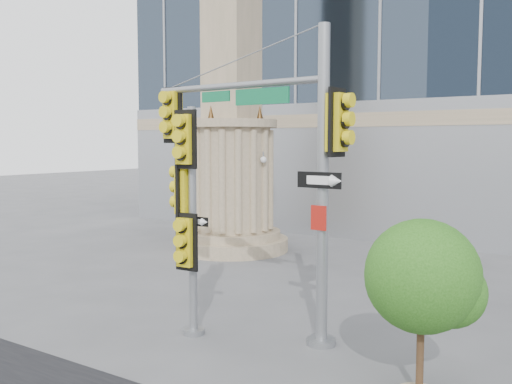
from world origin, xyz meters
The scene contains 5 objects.
ground centered at (0.00, 0.00, 0.00)m, with size 120.00×120.00×0.00m, color #545456.
monument centered at (-6.00, 9.00, 5.52)m, with size 4.40×4.40×16.60m.
main_signal_pole centered at (0.55, 1.57, 4.10)m, with size 5.13×0.76×6.62m.
secondary_signal_pole centered at (-0.97, 0.42, 2.94)m, with size 0.87×0.65×5.00m.
street_tree centered at (4.28, 0.19, 1.98)m, with size 1.93×1.88×3.00m.
Camera 1 is at (7.04, -8.96, 4.24)m, focal length 40.00 mm.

